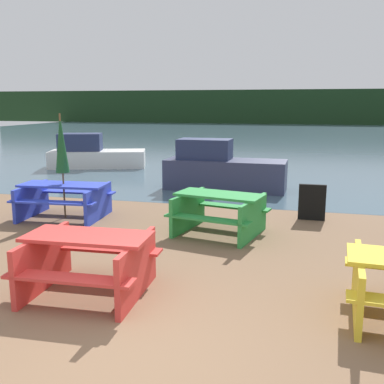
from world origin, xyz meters
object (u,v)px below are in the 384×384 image
(picnic_table_red, at_px, (89,259))
(umbrella_darkgreen, at_px, (61,144))
(boat, at_px, (222,170))
(signboard, at_px, (312,202))
(picnic_table_blue, at_px, (64,197))
(boat_second, at_px, (94,155))
(picnic_table_green, at_px, (219,210))

(picnic_table_red, distance_m, umbrella_darkgreen, 4.26)
(boat, distance_m, signboard, 3.84)
(picnic_table_blue, relative_size, boat_second, 0.50)
(picnic_table_red, bearing_deg, boat, 87.64)
(picnic_table_red, xyz_separation_m, signboard, (2.76, 4.51, -0.08))
(picnic_table_red, height_order, boat, boat)
(picnic_table_blue, bearing_deg, umbrella_darkgreen, -90.00)
(picnic_table_blue, bearing_deg, boat_second, 112.08)
(signboard, bearing_deg, umbrella_darkgreen, -167.67)
(umbrella_darkgreen, bearing_deg, picnic_table_red, -55.78)
(boat_second, xyz_separation_m, signboard, (8.02, -6.14, -0.09))
(boat, height_order, boat_second, boat)
(picnic_table_blue, distance_m, boat, 4.83)
(umbrella_darkgreen, distance_m, signboard, 5.33)
(picnic_table_red, xyz_separation_m, boat_second, (-5.26, 10.65, 0.01))
(picnic_table_red, relative_size, boat_second, 0.43)
(picnic_table_blue, xyz_separation_m, umbrella_darkgreen, (0.00, -0.00, 1.12))
(picnic_table_blue, relative_size, boat, 0.56)
(umbrella_darkgreen, bearing_deg, boat_second, 112.08)
(picnic_table_blue, distance_m, umbrella_darkgreen, 1.12)
(boat, bearing_deg, umbrella_darkgreen, -122.10)
(signboard, bearing_deg, boat_second, 142.55)
(umbrella_darkgreen, relative_size, signboard, 2.92)
(picnic_table_red, relative_size, umbrella_darkgreen, 0.74)
(picnic_table_blue, xyz_separation_m, signboard, (5.08, 1.11, -0.08))
(picnic_table_green, bearing_deg, picnic_table_blue, 173.95)
(boat, bearing_deg, picnic_table_red, -91.58)
(picnic_table_blue, bearing_deg, boat, 57.11)
(picnic_table_red, xyz_separation_m, umbrella_darkgreen, (-2.31, 3.40, 1.11))
(picnic_table_red, bearing_deg, umbrella_darkgreen, 124.22)
(picnic_table_green, bearing_deg, boat_second, 129.82)
(umbrella_darkgreen, height_order, signboard, umbrella_darkgreen)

